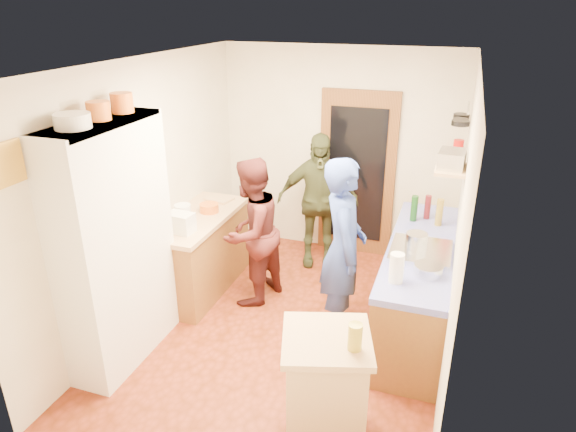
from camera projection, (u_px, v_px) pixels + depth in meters
The scene contains 44 objects.
floor at pixel (287, 330), 5.20m from camera, with size 3.00×4.00×0.02m, color maroon.
ceiling at pixel (287, 62), 4.18m from camera, with size 3.00×4.00×0.02m, color silver.
wall_back at pixel (339, 153), 6.44m from camera, with size 3.00×0.02×2.60m, color silver.
wall_front at pixel (174, 336), 2.94m from camera, with size 3.00×0.02×2.60m, color silver.
wall_left at pixel (145, 192), 5.13m from camera, with size 0.02×4.00×2.60m, color silver.
wall_right at pixel (460, 233), 4.24m from camera, with size 0.02×4.00×2.60m, color silver.
door_frame at pixel (357, 175), 6.43m from camera, with size 0.95×0.06×2.10m, color brown.
door_glass at pixel (356, 176), 6.40m from camera, with size 0.70×0.02×1.70m, color black.
hutch_body at pixel (116, 246), 4.45m from camera, with size 0.40×1.20×2.20m, color white.
hutch_top_shelf at pixel (98, 123), 4.03m from camera, with size 0.40×1.14×0.04m, color white.
plate_stack at pixel (72, 121), 3.76m from camera, with size 0.27×0.27×0.11m, color white.
orange_pot_a at pixel (98, 111), 4.02m from camera, with size 0.18×0.18×0.15m, color orange.
orange_pot_b at pixel (122, 103), 4.28m from camera, with size 0.19×0.19×0.17m, color orange.
left_counter_base at pixel (200, 255), 5.78m from camera, with size 0.60×1.40×0.85m, color brown.
left_counter_top at pixel (197, 218), 5.60m from camera, with size 0.64×1.44×0.05m, color tan.
toaster at pixel (180, 223), 5.17m from camera, with size 0.27×0.18×0.20m, color white.
kettle at pixel (183, 214), 5.40m from camera, with size 0.17×0.17×0.20m, color white.
orange_bowl at pixel (209, 208), 5.68m from camera, with size 0.21×0.21×0.09m, color orange.
chopping_board at pixel (219, 199), 6.03m from camera, with size 0.30×0.22×0.03m, color tan.
right_counter_base at pixel (417, 289), 5.11m from camera, with size 0.60×2.20×0.84m, color brown.
right_counter_top at pixel (422, 248), 4.94m from camera, with size 0.62×2.22×0.06m, color #0107BD.
hob at pixel (421, 251), 4.77m from camera, with size 0.55×0.58×0.04m, color silver.
pot_on_hob at pixel (417, 240), 4.79m from camera, with size 0.20×0.20×0.13m, color silver.
bottle_a at pixel (414, 208), 5.42m from camera, with size 0.07×0.07×0.28m, color #143F14.
bottle_b at pixel (428, 207), 5.48m from camera, with size 0.07×0.07×0.26m, color #591419.
bottle_c at pixel (439, 212), 5.31m from camera, with size 0.07×0.07×0.29m, color olive.
paper_towel at pixel (396, 268), 4.24m from camera, with size 0.12×0.12×0.26m, color white.
mixing_bowl at pixel (428, 270), 4.38m from camera, with size 0.25×0.25×0.09m, color silver.
island_base at pixel (325, 392), 3.75m from camera, with size 0.55×0.55×0.86m, color tan.
island_top at pixel (327, 340), 3.58m from camera, with size 0.62×0.62×0.05m, color tan.
cutting_board at pixel (319, 335), 3.62m from camera, with size 0.35×0.28×0.02m, color white.
oil_jar at pixel (355, 337), 3.41m from camera, with size 0.10×0.10×0.19m, color #AD9E2D.
pan_rail at pixel (469, 107), 5.29m from camera, with size 0.02×0.02×0.65m, color silver.
pan_hang_a at pixel (460, 123), 5.21m from camera, with size 0.18×0.18×0.05m, color black.
pan_hang_b at pixel (461, 121), 5.39m from camera, with size 0.16×0.16×0.05m, color black.
pan_hang_c at pixel (461, 116), 5.56m from camera, with size 0.17×0.17×0.05m, color black.
wall_shelf at pixel (451, 169), 4.52m from camera, with size 0.26×0.42×0.03m, color tan.
radio at pixel (452, 159), 4.48m from camera, with size 0.22×0.30×0.15m, color silver.
ext_bracket at pixel (462, 159), 5.67m from camera, with size 0.06×0.10×0.04m, color black.
fire_extinguisher at pixel (457, 154), 5.67m from camera, with size 0.11×0.11×0.32m, color red.
picture_frame at pixel (8, 164), 3.48m from camera, with size 0.03×0.25×0.30m, color gold.
person_hob at pixel (347, 250), 4.84m from camera, with size 0.65×0.43×1.79m, color #2D4298.
person_left at pixel (256, 232), 5.44m from camera, with size 0.78×0.61×1.61m, color #481B1A.
person_back at pixel (319, 201), 6.20m from camera, with size 0.98×0.41×1.67m, color #373C22.
Camera 1 is at (1.40, -4.10, 3.08)m, focal length 32.00 mm.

